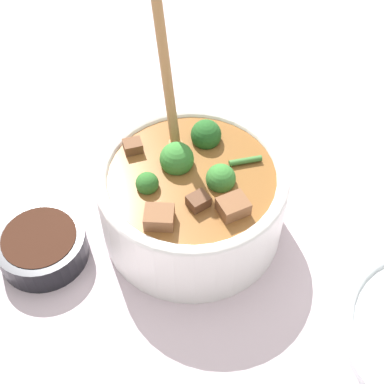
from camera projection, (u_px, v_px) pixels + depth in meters
The scene contains 3 objects.
ground_plane at pixel (192, 225), 0.69m from camera, with size 4.00×4.00×0.00m, color silver.
stew_bowl at pixel (192, 196), 0.65m from camera, with size 0.23×0.23×0.31m.
condiment_bowl at pixel (42, 245), 0.65m from camera, with size 0.11×0.11×0.04m.
Camera 1 is at (0.28, -0.30, 0.56)m, focal length 50.00 mm.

